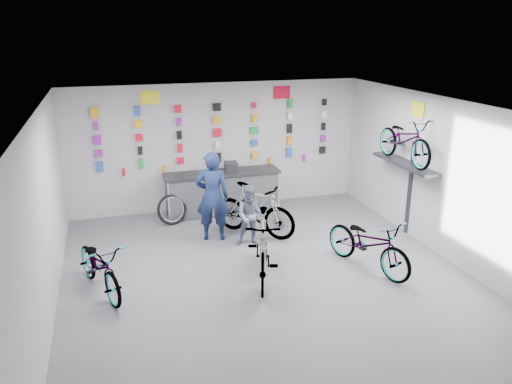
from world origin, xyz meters
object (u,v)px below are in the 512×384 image
object	(u,v)px
bike_left	(100,266)
bike_center	(263,247)
counter	(223,193)
customer	(251,216)
bike_service	(255,210)
bike_right	(368,243)
clerk	(212,196)

from	to	relation	value
bike_left	bike_center	bearing A→B (deg)	-26.62
counter	customer	xyz separation A→B (m)	(0.12, -1.98, 0.14)
bike_service	bike_right	bearing A→B (deg)	-98.46
bike_center	bike_service	world-z (taller)	bike_center
clerk	bike_right	bearing A→B (deg)	154.28
bike_left	bike_service	world-z (taller)	bike_service
customer	bike_left	bearing A→B (deg)	-144.63
bike_right	clerk	distance (m)	3.24
bike_service	clerk	xyz separation A→B (m)	(-0.89, 0.04, 0.37)
bike_left	bike_service	xyz separation A→B (m)	(3.14, 1.55, 0.10)
counter	bike_service	distance (m)	1.54
bike_right	customer	bearing A→B (deg)	117.24
bike_right	clerk	world-z (taller)	clerk
bike_right	clerk	xyz separation A→B (m)	(-2.41, 2.13, 0.43)
bike_left	bike_right	world-z (taller)	bike_right
clerk	bike_center	bearing A→B (deg)	119.35
counter	customer	bearing A→B (deg)	-86.60
bike_left	clerk	world-z (taller)	clerk
bike_left	bike_center	size ratio (longest dim) A/B	0.89
clerk	customer	distance (m)	0.90
bike_service	counter	bearing A→B (deg)	58.28
bike_right	bike_service	distance (m)	2.59
bike_center	bike_service	xyz separation A→B (m)	(0.42, 1.90, -0.03)
customer	bike_center	bearing A→B (deg)	-82.91
bike_right	bike_center	bearing A→B (deg)	154.36
bike_center	clerk	bearing A→B (deg)	121.54
counter	clerk	distance (m)	1.63
counter	bike_left	distance (m)	4.14
counter	clerk	xyz separation A→B (m)	(-0.55, -1.46, 0.45)
bike_left	customer	distance (m)	3.11
bike_service	bike_left	bearing A→B (deg)	161.93
counter	bike_service	xyz separation A→B (m)	(0.34, -1.50, 0.08)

